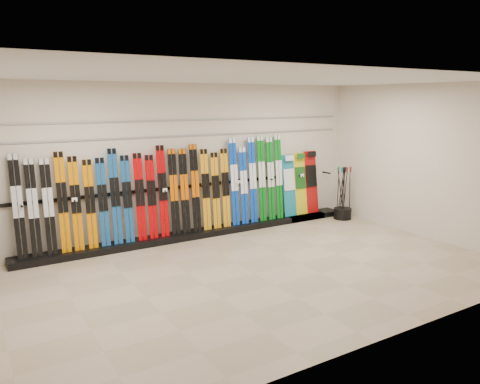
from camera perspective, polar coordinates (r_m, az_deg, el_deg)
floor at (r=7.47m, az=1.72°, el=-9.87°), size 8.00×8.00×0.00m
back_wall at (r=9.24m, az=-6.74°, el=3.76°), size 8.00×0.00×8.00m
right_wall at (r=9.82m, az=21.76°, el=3.48°), size 0.00×5.00×5.00m
ceiling at (r=6.98m, az=1.87°, el=13.78°), size 8.00×8.00×0.00m
ski_rack_base at (r=9.43m, az=-4.73°, el=-4.99°), size 8.00×0.40×0.12m
skis at (r=8.99m, az=-8.54°, el=-0.01°), size 5.37×0.19×1.82m
snowboards at (r=10.67m, az=7.36°, el=1.00°), size 0.97×0.22×1.41m
pole_bin at (r=10.95m, az=12.39°, el=-2.57°), size 0.40×0.40×0.25m
ski_poles at (r=10.87m, az=12.43°, el=-0.06°), size 0.38×0.28×1.18m
slatwall_rail_0 at (r=9.17m, az=-6.76°, el=6.85°), size 7.60×0.02×0.03m
slatwall_rail_1 at (r=9.15m, az=-6.80°, el=8.72°), size 7.60×0.02×0.03m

